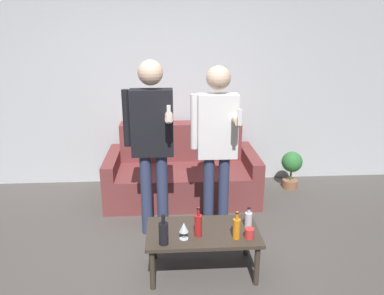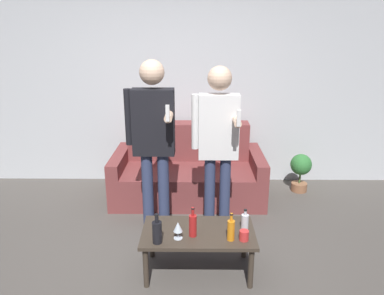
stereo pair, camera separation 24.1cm
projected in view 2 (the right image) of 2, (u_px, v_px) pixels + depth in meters
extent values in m
plane|color=#514C47|center=(156.00, 281.00, 3.08)|extent=(16.00, 16.00, 0.00)
cube|color=silver|center=(170.00, 80.00, 4.78)|extent=(8.00, 0.06, 2.70)
cube|color=brown|center=(188.00, 186.00, 4.44)|extent=(1.51, 0.66, 0.39)
cube|color=brown|center=(189.00, 155.00, 4.81)|extent=(1.51, 0.26, 0.86)
cube|color=brown|center=(120.00, 175.00, 4.55)|extent=(0.14, 0.92, 0.56)
cube|color=brown|center=(256.00, 176.00, 4.53)|extent=(0.14, 0.92, 0.56)
cube|color=#3D3328|center=(198.00, 232.00, 3.10)|extent=(0.93, 0.52, 0.03)
cylinder|color=#3D3328|center=(146.00, 268.00, 2.97)|extent=(0.04, 0.04, 0.36)
cylinder|color=#3D3328|center=(251.00, 268.00, 2.96)|extent=(0.04, 0.04, 0.36)
cylinder|color=#3D3328|center=(152.00, 239.00, 3.37)|extent=(0.04, 0.04, 0.36)
cylinder|color=#3D3328|center=(244.00, 239.00, 3.36)|extent=(0.04, 0.04, 0.36)
cylinder|color=#B21E1E|center=(193.00, 226.00, 3.00)|extent=(0.06, 0.06, 0.18)
cylinder|color=#B21E1E|center=(193.00, 212.00, 2.96)|extent=(0.02, 0.02, 0.07)
cylinder|color=black|center=(193.00, 208.00, 2.95)|extent=(0.03, 0.03, 0.01)
cylinder|color=black|center=(157.00, 232.00, 2.91)|extent=(0.08, 0.08, 0.18)
cylinder|color=black|center=(157.00, 218.00, 2.87)|extent=(0.03, 0.03, 0.07)
cylinder|color=black|center=(157.00, 215.00, 2.86)|extent=(0.03, 0.03, 0.01)
cylinder|color=orange|center=(231.00, 230.00, 2.95)|extent=(0.06, 0.06, 0.17)
cylinder|color=orange|center=(231.00, 217.00, 2.91)|extent=(0.02, 0.02, 0.06)
cylinder|color=black|center=(232.00, 214.00, 2.90)|extent=(0.03, 0.03, 0.01)
cylinder|color=silver|center=(245.00, 222.00, 3.11)|extent=(0.06, 0.06, 0.13)
cylinder|color=silver|center=(245.00, 212.00, 3.08)|extent=(0.02, 0.02, 0.05)
cylinder|color=black|center=(245.00, 210.00, 3.08)|extent=(0.03, 0.03, 0.01)
cylinder|color=silver|center=(178.00, 238.00, 2.99)|extent=(0.07, 0.07, 0.01)
cylinder|color=silver|center=(178.00, 235.00, 2.98)|extent=(0.01, 0.01, 0.06)
cone|color=silver|center=(178.00, 227.00, 2.96)|extent=(0.07, 0.07, 0.08)
cylinder|color=red|center=(244.00, 235.00, 2.95)|extent=(0.07, 0.07, 0.08)
cylinder|color=navy|center=(148.00, 193.00, 3.73)|extent=(0.11, 0.11, 0.84)
cylinder|color=navy|center=(164.00, 193.00, 3.73)|extent=(0.11, 0.11, 0.84)
cube|color=black|center=(153.00, 122.00, 3.50)|extent=(0.39, 0.17, 0.63)
sphere|color=beige|center=(152.00, 72.00, 3.36)|extent=(0.23, 0.23, 0.23)
cylinder|color=black|center=(128.00, 117.00, 3.49)|extent=(0.07, 0.07, 0.53)
cylinder|color=beige|center=(169.00, 116.00, 3.34)|extent=(0.07, 0.27, 0.07)
cube|color=white|center=(168.00, 113.00, 3.17)|extent=(0.03, 0.03, 0.14)
cylinder|color=navy|center=(210.00, 196.00, 3.70)|extent=(0.10, 0.10, 0.81)
cylinder|color=navy|center=(225.00, 196.00, 3.70)|extent=(0.10, 0.10, 0.81)
cube|color=white|center=(219.00, 127.00, 3.48)|extent=(0.37, 0.16, 0.61)
sphere|color=beige|center=(220.00, 78.00, 3.34)|extent=(0.22, 0.22, 0.22)
cylinder|color=white|center=(195.00, 122.00, 3.47)|extent=(0.07, 0.07, 0.52)
cylinder|color=beige|center=(236.00, 121.00, 3.33)|extent=(0.07, 0.26, 0.07)
cube|color=white|center=(239.00, 118.00, 3.15)|extent=(0.03, 0.03, 0.14)
cylinder|color=#936042|center=(299.00, 187.00, 4.78)|extent=(0.20, 0.20, 0.11)
cylinder|color=#476B38|center=(300.00, 177.00, 4.74)|extent=(0.02, 0.02, 0.16)
sphere|color=#337A38|center=(301.00, 164.00, 4.69)|extent=(0.26, 0.26, 0.26)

